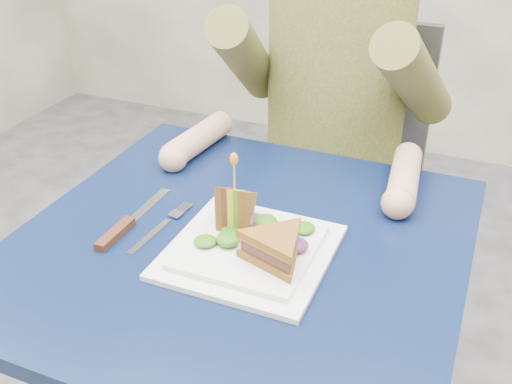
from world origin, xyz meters
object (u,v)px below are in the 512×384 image
at_px(plate, 250,250).
at_px(sandwich_flat, 276,248).
at_px(chair, 339,169).
at_px(knife, 122,228).
at_px(diner, 337,46).
at_px(table, 241,276).
at_px(sandwich_upright, 235,207).
at_px(fork, 159,228).

bearing_deg(plate, sandwich_flat, -24.44).
bearing_deg(chair, knife, -105.47).
bearing_deg(chair, diner, -90.00).
bearing_deg(plate, table, 134.34).
relative_size(sandwich_flat, sandwich_upright, 1.32).
xyz_separation_m(plate, sandwich_flat, (0.05, -0.03, 0.04)).
relative_size(chair, sandwich_upright, 7.68).
bearing_deg(chair, table, -90.00).
height_order(diner, sandwich_upright, diner).
height_order(sandwich_upright, fork, sandwich_upright).
bearing_deg(sandwich_flat, table, 146.24).
relative_size(chair, knife, 4.21).
distance_m(fork, knife, 0.06).
distance_m(table, sandwich_upright, 0.13).
xyz_separation_m(diner, fork, (-0.14, -0.58, -0.18)).
relative_size(chair, fork, 5.18).
distance_m(chair, knife, 0.78).
distance_m(chair, sandwich_flat, 0.77).
bearing_deg(table, knife, -164.00).
bearing_deg(sandwich_flat, fork, 172.38).
xyz_separation_m(fork, knife, (-0.06, -0.03, 0.00)).
relative_size(diner, sandwich_upright, 6.15).
bearing_deg(knife, sandwich_flat, -0.29).
distance_m(sandwich_upright, fork, 0.14).
bearing_deg(plate, chair, 92.71).
bearing_deg(sandwich_flat, plate, 155.56).
bearing_deg(fork, knife, -153.04).
height_order(chair, fork, chair).
xyz_separation_m(table, plate, (0.03, -0.03, 0.09)).
height_order(sandwich_upright, knife, sandwich_upright).
relative_size(diner, plate, 2.87).
bearing_deg(diner, table, -90.00).
bearing_deg(sandwich_upright, fork, -163.13).
xyz_separation_m(plate, sandwich_upright, (-0.05, 0.04, 0.05)).
xyz_separation_m(chair, sandwich_upright, (-0.01, -0.66, 0.24)).
distance_m(plate, fork, 0.18).
bearing_deg(plate, fork, 178.09).
xyz_separation_m(sandwich_flat, sandwich_upright, (-0.10, 0.07, 0.01)).
bearing_deg(sandwich_flat, diner, 98.18).
distance_m(diner, fork, 0.63).
distance_m(table, fork, 0.17).
bearing_deg(sandwich_upright, chair, 88.82).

